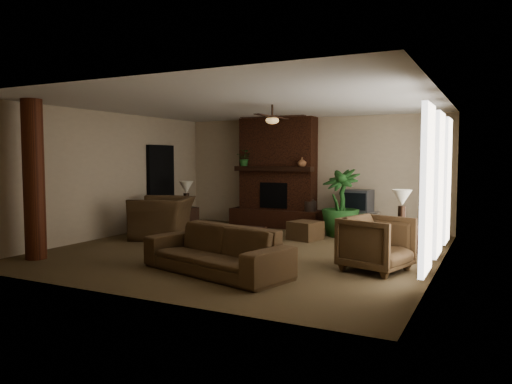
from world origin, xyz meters
The scene contains 23 objects.
room_shell centered at (0.00, 0.00, 1.40)m, with size 7.00×7.00×7.00m.
fireplace centered at (-0.80, 3.22, 1.16)m, with size 2.40×0.70×2.80m.
windows centered at (3.45, 0.20, 1.35)m, with size 0.08×3.65×2.35m.
log_column centered at (-2.95, -2.40, 1.40)m, with size 0.36×0.36×2.80m, color #5A2916.
doorway centered at (-3.44, 1.80, 1.05)m, with size 0.10×1.00×2.10m, color black.
ceiling_fan centered at (0.40, 0.30, 2.53)m, with size 1.35×1.35×0.37m.
sofa centered at (0.45, -1.87, 0.48)m, with size 2.46×0.72×0.96m, color #4C3620.
armchair_left centered at (-2.36, 0.46, 0.60)m, with size 1.38×0.90×1.20m, color #4C3620.
armchair_right centered at (2.64, -0.64, 0.48)m, with size 0.93×0.87×0.96m, color #4C3620.
coffee_table centered at (-0.30, -0.05, 0.37)m, with size 1.20×0.70×0.43m.
ottoman centered at (0.59, 1.61, 0.20)m, with size 0.60×0.60×0.40m, color #4C3620.
tv_stand centered at (1.39, 3.15, 0.25)m, with size 0.85×0.50×0.50m, color #AEAEB0.
tv centered at (1.34, 3.14, 0.76)m, with size 0.70×0.59×0.52m.
floor_vase centered at (0.12, 3.15, 0.43)m, with size 0.34×0.34×0.77m.
floor_plant centered at (1.14, 2.41, 0.43)m, with size 0.85×1.52×0.85m, color #255421.
side_table_left centered at (-2.63, 1.70, 0.28)m, with size 0.50×0.50×0.55m, color black.
lamp_left centered at (-2.61, 1.73, 1.00)m, with size 0.45×0.45×0.65m.
side_table_right centered at (2.74, 0.91, 0.28)m, with size 0.50×0.50×0.55m, color black.
lamp_right centered at (2.75, 0.90, 1.00)m, with size 0.39×0.39×0.65m.
mantel_plant centered at (-1.60, 2.94, 1.72)m, with size 0.38×0.42×0.33m, color #255421.
mantel_vase centered at (-0.01, 2.93, 1.67)m, with size 0.22×0.23×0.22m, color #955F3B.
book_a centered at (-0.56, -0.04, 0.57)m, with size 0.22×0.03×0.29m, color #999999.
book_b centered at (-0.06, -0.10, 0.58)m, with size 0.21×0.02×0.29m, color #999999.
Camera 1 is at (4.34, -8.25, 1.80)m, focal length 34.12 mm.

